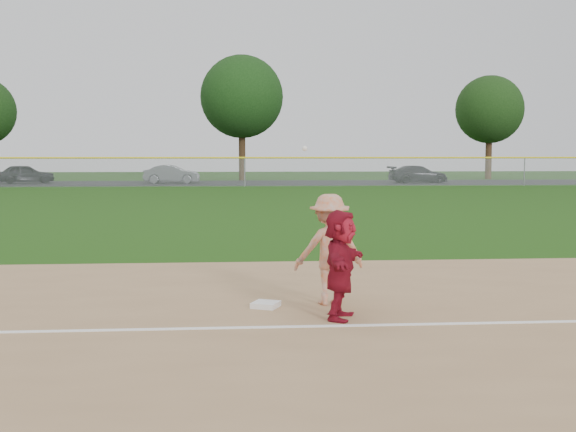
{
  "coord_description": "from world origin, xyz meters",
  "views": [
    {
      "loc": [
        -0.92,
        -10.17,
        2.32
      ],
      "look_at": [
        0.0,
        1.5,
        1.3
      ],
      "focal_mm": 45.0,
      "sensor_mm": 36.0,
      "label": 1
    }
  ],
  "objects": [
    {
      "name": "first_base_play",
      "position": [
        0.56,
        0.63,
        0.86
      ],
      "size": [
        1.18,
        0.8,
        2.41
      ],
      "color": "#AEAFB1",
      "rests_on": "infield_dirt"
    },
    {
      "name": "foul_line",
      "position": [
        0.0,
        -0.8,
        0.03
      ],
      "size": [
        60.0,
        0.1,
        0.01
      ],
      "primitive_type": "cube",
      "color": "white",
      "rests_on": "infield_dirt"
    },
    {
      "name": "tree_3",
      "position": [
        22.0,
        52.8,
        6.16
      ],
      "size": [
        6.0,
        6.0,
        9.19
      ],
      "color": "#3B2515",
      "rests_on": "ground"
    },
    {
      "name": "tree_2",
      "position": [
        0.0,
        51.5,
        7.06
      ],
      "size": [
        7.0,
        7.0,
        10.58
      ],
      "color": "#342313",
      "rests_on": "ground"
    },
    {
      "name": "car_left",
      "position": [
        -16.6,
        46.27,
        0.73
      ],
      "size": [
        4.58,
        3.03,
        1.45
      ],
      "primitive_type": "imported",
      "rotation": [
        0.0,
        0.0,
        1.91
      ],
      "color": "black",
      "rests_on": "parking_asphalt"
    },
    {
      "name": "car_mid",
      "position": [
        -5.5,
        45.84,
        0.71
      ],
      "size": [
        4.26,
        1.51,
        1.4
      ],
      "primitive_type": "imported",
      "rotation": [
        0.0,
        0.0,
        1.56
      ],
      "color": "#5C5F64",
      "rests_on": "parking_asphalt"
    },
    {
      "name": "outfield_fence",
      "position": [
        0.0,
        40.0,
        1.96
      ],
      "size": [
        110.0,
        0.12,
        110.0
      ],
      "color": "#999EA0",
      "rests_on": "ground"
    },
    {
      "name": "parking_asphalt",
      "position": [
        0.0,
        46.0,
        0.01
      ],
      "size": [
        120.0,
        10.0,
        0.01
      ],
      "primitive_type": "cube",
      "color": "black",
      "rests_on": "ground"
    },
    {
      "name": "base_runner",
      "position": [
        0.58,
        -0.37,
        0.78
      ],
      "size": [
        0.87,
        1.49,
        1.53
      ],
      "primitive_type": "imported",
      "rotation": [
        0.0,
        0.0,
        1.25
      ],
      "color": "maroon",
      "rests_on": "infield_dirt"
    },
    {
      "name": "car_right",
      "position": [
        13.55,
        44.88,
        0.68
      ],
      "size": [
        4.77,
        2.28,
        1.34
      ],
      "primitive_type": "imported",
      "rotation": [
        0.0,
        0.0,
        1.66
      ],
      "color": "black",
      "rests_on": "parking_asphalt"
    },
    {
      "name": "ground",
      "position": [
        0.0,
        0.0,
        0.0
      ],
      "size": [
        160.0,
        160.0,
        0.0
      ],
      "primitive_type": "plane",
      "color": "#1C460D",
      "rests_on": "ground"
    },
    {
      "name": "first_base",
      "position": [
        -0.42,
        0.45,
        0.06
      ],
      "size": [
        0.48,
        0.48,
        0.08
      ],
      "primitive_type": "cube",
      "rotation": [
        0.0,
        0.0,
        -0.42
      ],
      "color": "white",
      "rests_on": "infield_dirt"
    }
  ]
}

